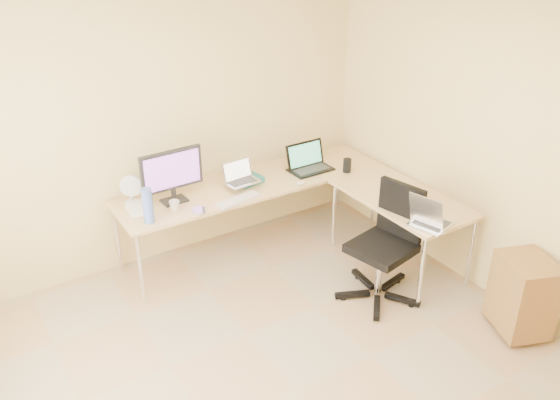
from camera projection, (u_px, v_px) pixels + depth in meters
floor at (298, 391)px, 4.07m from camera, size 4.50×4.50×0.00m
ceiling at (305, 9)px, 2.90m from camera, size 4.50×4.50×0.00m
wall_back at (160, 127)px, 5.18m from camera, size 4.50×0.00×4.50m
wall_right at (523, 160)px, 4.49m from camera, size 0.00×4.50×4.50m
desk_main at (254, 215)px, 5.65m from camera, size 2.65×0.70×0.73m
desk_return at (399, 232)px, 5.36m from camera, size 0.70×1.30×0.73m
monitor at (172, 176)px, 5.00m from camera, size 0.58×0.21×0.49m
book_stack at (244, 178)px, 5.50m from camera, size 0.29×0.36×0.05m
laptop_center at (242, 173)px, 5.29m from camera, size 0.33×0.26×0.20m
laptop_black at (311, 158)px, 5.66m from camera, size 0.43×0.32×0.27m
keyboard at (238, 200)px, 5.12m from camera, size 0.45×0.19×0.02m
mouse at (301, 183)px, 5.42m from camera, size 0.10×0.07×0.03m
mug at (174, 205)px, 4.95m from camera, size 0.12×0.12×0.09m
cd_stack at (199, 211)px, 4.92m from camera, size 0.16×0.16×0.03m
water_bottle at (148, 206)px, 4.70m from camera, size 0.09×0.09×0.31m
papers at (139, 210)px, 4.97m from camera, size 0.20×0.27×0.01m
white_box at (138, 206)px, 4.95m from camera, size 0.19×0.14×0.07m
desk_fan at (130, 190)px, 5.04m from camera, size 0.26×0.26×0.25m
black_cup at (347, 165)px, 5.66m from camera, size 0.09×0.09×0.14m
laptop_return at (433, 211)px, 4.68m from camera, size 0.44×0.38×0.25m
office_chair at (381, 248)px, 4.85m from camera, size 0.73×0.73×1.03m
cabinet at (523, 294)px, 4.49m from camera, size 0.50×0.55×0.62m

